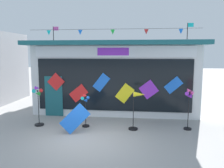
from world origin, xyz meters
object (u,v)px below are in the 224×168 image
Objects in this scene: wind_spinner_center_left at (137,104)px; display_kite_on_ground at (75,119)px; kite_shop_building at (118,74)px; wind_spinner_center_right at (189,102)px; wind_spinner_far_left at (38,101)px; wind_spinner_left at (85,107)px.

display_kite_on_ground is at bearing -163.46° from wind_spinner_center_left.
kite_shop_building reaches higher than wind_spinner_center_right.
display_kite_on_ground is (1.84, -0.77, -0.47)m from wind_spinner_far_left.
display_kite_on_ground is (-4.50, -0.95, -0.55)m from wind_spinner_center_right.
wind_spinner_center_left is 2.56m from display_kite_on_ground.
wind_spinner_far_left is 1.22× the size of wind_spinner_left.
wind_spinner_center_left is at bearing -2.64° from wind_spinner_left.
wind_spinner_left is 4.28m from wind_spinner_center_right.
kite_shop_building is 4.47m from wind_spinner_center_left.
wind_spinner_center_right is (4.27, 0.13, 0.26)m from wind_spinner_left.
wind_spinner_far_left is 1.10× the size of wind_spinner_center_left.
wind_spinner_center_right is 1.54× the size of display_kite_on_ground.
wind_spinner_center_right is 4.63m from display_kite_on_ground.
wind_spinner_left is 2.20m from wind_spinner_center_left.
wind_spinner_center_left is 0.92× the size of wind_spinner_center_right.
wind_spinner_left is at bearing 74.42° from display_kite_on_ground.
wind_spinner_center_left is at bearing -173.73° from wind_spinner_center_right.
wind_spinner_far_left is at bearing -126.34° from kite_shop_building.
display_kite_on_ground is at bearing -104.05° from kite_shop_building.
kite_shop_building is at bearing 105.52° from wind_spinner_center_left.
wind_spinner_center_right reaches higher than display_kite_on_ground.
kite_shop_building is 6.04× the size of wind_spinner_left.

